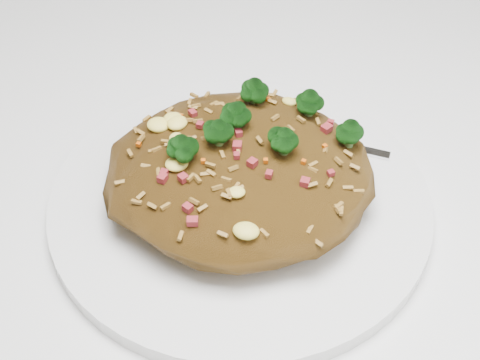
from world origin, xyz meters
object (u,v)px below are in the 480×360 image
dining_table (161,210)px  plate (240,200)px  fried_rice (241,163)px  fork (303,137)px

dining_table → plate: 0.15m
dining_table → fried_rice: fried_rice is taller
dining_table → plate: bearing=-44.6°
plate → dining_table: bearing=135.4°
fried_rice → fork: 0.09m
dining_table → fried_rice: (0.08, -0.08, 0.14)m
fried_rice → fork: bearing=51.7°
dining_table → fried_rice: 0.17m
plate → fork: (0.05, 0.07, 0.01)m
fried_rice → plate: bearing=-129.1°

